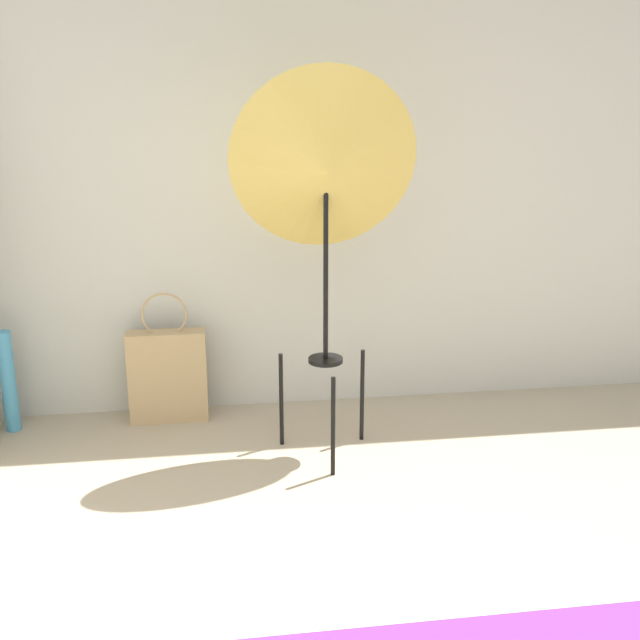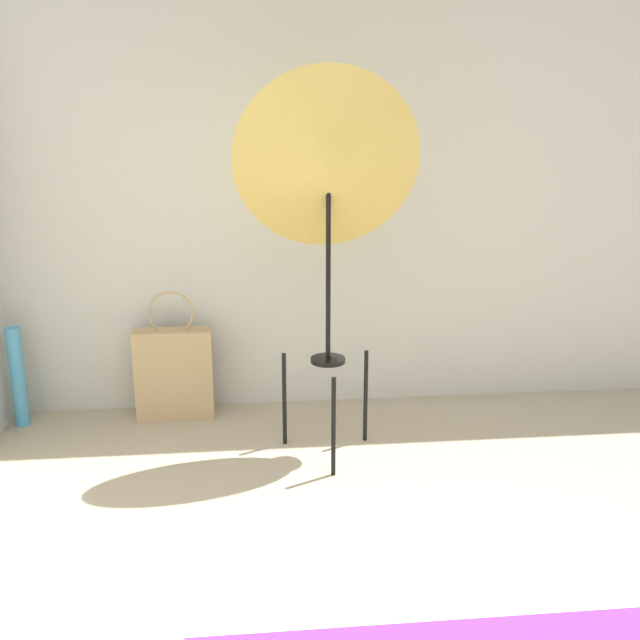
# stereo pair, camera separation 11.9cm
# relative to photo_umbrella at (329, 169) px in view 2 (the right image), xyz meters

# --- Properties ---
(wall_back) EXTENTS (8.00, 0.05, 2.60)m
(wall_back) POSITION_rel_photo_umbrella_xyz_m (0.18, 0.66, -0.01)
(wall_back) COLOR beige
(wall_back) RESTS_ON ground_plane
(photo_umbrella) EXTENTS (0.82, 0.43, 1.74)m
(photo_umbrella) POSITION_rel_photo_umbrella_xyz_m (0.00, 0.00, 0.00)
(photo_umbrella) COLOR black
(photo_umbrella) RESTS_ON ground_plane
(tote_bag) EXTENTS (0.40, 0.12, 0.68)m
(tote_bag) POSITION_rel_photo_umbrella_xyz_m (-0.74, 0.49, -1.07)
(tote_bag) COLOR tan
(tote_bag) RESTS_ON ground_plane
(paper_roll) EXTENTS (0.07, 0.07, 0.52)m
(paper_roll) POSITION_rel_photo_umbrella_xyz_m (-1.52, 0.47, -1.05)
(paper_roll) COLOR #4CA3D1
(paper_roll) RESTS_ON ground_plane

